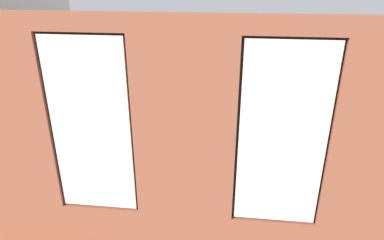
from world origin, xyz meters
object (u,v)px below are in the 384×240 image
Objects in this scene: tv_flatscreen at (46,116)px; potted_plant_foreground_right at (98,103)px; table_plant_small at (180,129)px; media_console at (51,145)px; potted_plant_by_left_couch at (310,125)px; potted_plant_between_couches at (261,186)px; couch_by_window at (164,200)px; remote_gray at (173,130)px; potted_plant_mid_room_small at (226,123)px; potted_plant_corner_near_left at (332,114)px; candle_jar at (160,132)px; potted_plant_near_tv at (49,150)px; cup_ceramic at (198,128)px; coffee_table at (180,135)px; potted_plant_beside_window_right at (85,186)px; couch_left at (349,160)px.

tv_flatscreen is 0.86× the size of potted_plant_foreground_right.
media_console is at bearing 11.56° from table_plant_small.
potted_plant_between_couches is at bearing 66.67° from potted_plant_by_left_couch.
couch_by_window is 3.09m from media_console.
potted_plant_between_couches is (-1.65, 2.18, 0.22)m from remote_gray.
potted_plant_foreground_right reaches higher than couch_by_window.
table_plant_small is (0.09, -2.13, 0.19)m from couch_by_window.
potted_plant_mid_room_small is at bearing -146.63° from table_plant_small.
potted_plant_foreground_right is (-0.30, -1.80, -0.38)m from tv_flatscreen.
potted_plant_corner_near_left is (-5.88, -1.84, -0.41)m from tv_flatscreen.
couch_by_window is at bearing 148.51° from tv_flatscreen.
potted_plant_between_couches is at bearing 158.88° from media_console.
candle_jar is 0.32m from remote_gray.
potted_plant_corner_near_left is at bearing -158.74° from candle_jar.
table_plant_small is 2.51m from potted_plant_near_tv.
remote_gray is 0.17× the size of potted_plant_between_couches.
couch_by_window is at bearing 76.67° from remote_gray.
tv_flatscreen is at bearing 10.29° from candle_jar.
potted_plant_mid_room_small reaches higher than cup_ceramic.
potted_plant_near_tv is 5.38m from potted_plant_by_left_couch.
tv_flatscreen is 1.15m from potted_plant_near_tv.
potted_plant_corner_near_left is (-5.88, -1.84, 0.22)m from media_console.
potted_plant_between_couches reaches higher than remote_gray.
coffee_table is 0.94× the size of potted_plant_beside_window_right.
remote_gray is at bearing 15.57° from potted_plant_by_left_couch.
tv_flatscreen is at bearing -49.29° from potted_plant_beside_window_right.
couch_by_window is at bearing 48.52° from potted_plant_by_left_couch.
table_plant_small is 0.13× the size of potted_plant_beside_window_right.
couch_by_window reaches higher than table_plant_small.
potted_plant_by_left_couch is at bearing -161.63° from coffee_table.
remote_gray is (0.51, 0.04, -0.04)m from cup_ceramic.
couch_left is at bearing 179.57° from media_console.
cup_ceramic is 0.51m from remote_gray.
table_plant_small is at bearing -100.30° from couch_left.
tv_flatscreen is (2.63, -1.61, 0.56)m from couch_by_window.
potted_plant_beside_window_right is 4.99m from potted_plant_by_left_couch.
candle_jar is 0.17× the size of potted_plant_mid_room_small.
couch_by_window is 4.74m from potted_plant_corner_near_left.
potted_plant_corner_near_left reaches higher than potted_plant_by_left_couch.
potted_plant_between_couches reaches higher than media_console.
remote_gray is 3.69m from potted_plant_corner_near_left.
cup_ceramic is at bearing -157.45° from coffee_table.
potted_plant_between_couches is at bearing -176.72° from potted_plant_beside_window_right.
couch_by_window is 11.23× the size of remote_gray.
tv_flatscreen reaches higher than couch_by_window.
couch_by_window is at bearing 92.30° from coffee_table.
coffee_table is 7.52× the size of remote_gray.
couch_left is 2.09× the size of potted_plant_corner_near_left.
remote_gray reaches higher than coffee_table.
coffee_table is at bearing 150.38° from potted_plant_foreground_right.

